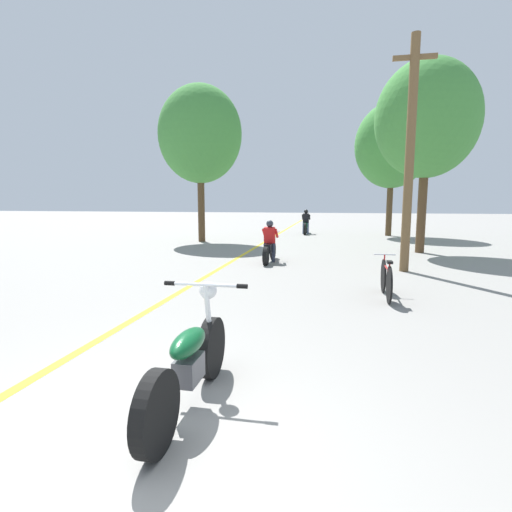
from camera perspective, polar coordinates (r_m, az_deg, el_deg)
The scene contains 10 objects.
ground_plane at distance 3.44m, azimuth -19.74°, elevation -27.13°, with size 120.00×120.00×0.00m, color gray.
lane_stripe_center at distance 15.81m, azimuth -0.63°, elevation 0.92°, with size 0.14×48.00×0.01m, color yellow.
utility_pole at distance 11.70m, azimuth 21.13°, elevation 13.55°, with size 1.10×0.24×6.20m.
roadside_tree_right_near at distance 16.32m, azimuth 23.23°, elevation 17.51°, with size 3.66×3.29×6.95m.
roadside_tree_right_far at distance 23.39m, azimuth 18.88°, elevation 14.68°, with size 3.95×3.56×7.13m.
roadside_tree_left at distance 19.28m, azimuth -8.01°, elevation 16.80°, with size 3.86×3.47×7.16m.
motorcycle_foreground at distance 3.93m, azimuth -9.39°, elevation -14.72°, with size 0.90×2.07×1.11m.
motorcycle_rider_lead at distance 12.65m, azimuth 1.95°, elevation 1.42°, with size 0.50×1.94×1.33m.
motorcycle_rider_far at distance 23.44m, azimuth 7.13°, elevation 4.48°, with size 0.50×2.04×1.41m.
bicycle_parked at distance 8.42m, azimuth 18.11°, elevation -3.14°, with size 0.44×1.67×0.84m.
Camera 1 is at (1.53, -2.38, 1.95)m, focal length 28.00 mm.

